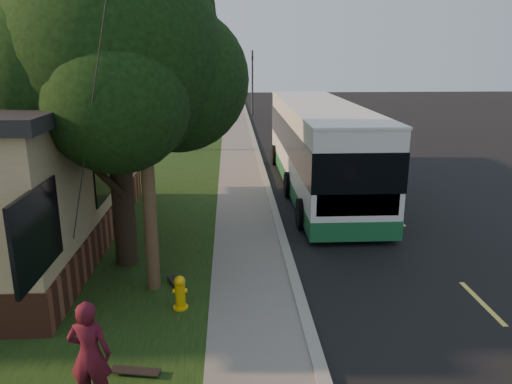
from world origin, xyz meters
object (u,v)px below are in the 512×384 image
bare_tree_near (193,112)px  skateboard_main (176,282)px  transit_bus (319,145)px  skateboarder (90,355)px  distant_car (294,119)px  fire_hydrant (180,292)px  utility_pole (142,87)px  leafy_tree (115,59)px  skateboard_spare (135,371)px  bare_tree_far (210,96)px  traffic_signal (252,78)px

bare_tree_near → skateboard_main: bare_tree_near is taller
transit_bus → skateboarder: bearing=-114.2°
skateboarder → distant_car: (6.83, 29.24, -0.25)m
skateboarder → distant_car: bearing=-100.4°
fire_hydrant → skateboarder: skateboarder is taller
utility_pole → bare_tree_near: bearing=90.7°
leafy_tree → skateboard_spare: bearing=-78.3°
fire_hydrant → skateboard_main: (-0.22, 1.13, -0.31)m
transit_bus → bare_tree_far: bearing=103.8°
bare_tree_far → transit_bus: (5.02, -20.39, -0.18)m
traffic_signal → skateboard_main: bearing=-95.8°
fire_hydrant → traffic_signal: (3.10, 34.00, 2.73)m
skateboard_spare → transit_bus: bearing=66.4°
leafy_tree → bare_tree_far: 27.56m
distant_car → skateboard_main: bearing=-107.7°
bare_tree_near → skateboarder: 21.01m
fire_hydrant → transit_bus: size_ratio=0.06×
utility_pole → traffic_signal: (3.81, 33.01, -1.47)m
bare_tree_far → distant_car: bare_tree_far is taller
leafy_tree → skateboarder: size_ratio=4.42×
skateboarder → skateboard_spare: (0.49, 0.72, -0.82)m
traffic_signal → skateboarder: size_ratio=3.12×
fire_hydrant → traffic_signal: bearing=84.8°
fire_hydrant → utility_pole: 4.37m
traffic_signal → transit_bus: 24.47m
skateboard_spare → distant_car: size_ratio=0.21×
traffic_signal → distant_car: traffic_signal is taller
skateboard_main → transit_bus: bearing=60.3°
distant_car → skateboarder: bearing=-107.4°
leafy_tree → skateboard_main: bearing=-48.4°
skateboarder → skateboard_main: bearing=-98.7°
bare_tree_near → traffic_signal: size_ratio=0.78×
skateboard_spare → bare_tree_far: bearing=89.7°
leafy_tree → traffic_signal: 31.76m
skateboard_main → skateboard_spare: (-0.34, -3.38, 0.00)m
skateboard_main → leafy_tree: bearing=131.6°
traffic_signal → skateboarder: 37.27m
fire_hydrant → bare_tree_far: bearing=90.8°
leafy_tree → bare_tree_far: (1.17, 27.35, -3.16)m
transit_bus → bare_tree_near: bearing=123.3°
skateboarder → skateboard_spare: 1.20m
leafy_tree → bare_tree_far: leafy_tree is taller
leafy_tree → bare_tree_near: size_ratio=1.81×
transit_bus → skateboard_spare: bearing=-113.6°
bare_tree_far → skateboarder: 33.00m
bare_tree_far → traffic_signal: 5.44m
bare_tree_far → utility_pole: bearing=-90.6°
fire_hydrant → utility_pole: size_ratio=0.08×
leafy_tree → bare_tree_near: leafy_tree is taller
distant_car → leafy_tree: bearing=-111.6°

